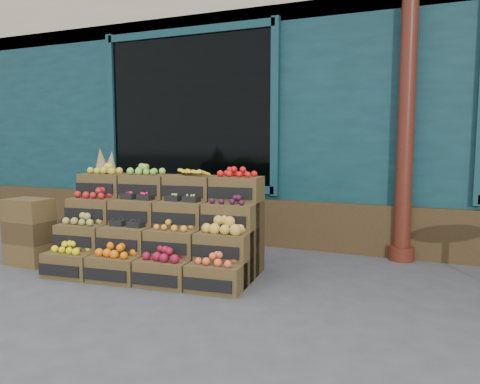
% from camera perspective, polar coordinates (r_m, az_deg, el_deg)
% --- Properties ---
extents(ground, '(60.00, 60.00, 0.00)m').
position_cam_1_polar(ground, '(4.00, -1.39, -13.36)').
color(ground, '#404042').
rests_on(ground, ground).
extents(shop_facade, '(12.00, 6.24, 4.80)m').
position_cam_1_polar(shop_facade, '(8.74, 13.14, 13.03)').
color(shop_facade, '#0F3035').
rests_on(shop_facade, ground).
extents(crate_display, '(2.11, 1.19, 1.27)m').
position_cam_1_polar(crate_display, '(4.88, -9.82, -5.06)').
color(crate_display, '#48371C').
rests_on(crate_display, ground).
extents(spare_crates, '(0.49, 0.34, 0.72)m').
position_cam_1_polar(spare_crates, '(5.59, -24.27, -4.42)').
color(spare_crates, '#48371C').
rests_on(spare_crates, ground).
extents(shopkeeper, '(0.83, 0.69, 1.95)m').
position_cam_1_polar(shopkeeper, '(7.34, -6.12, 3.36)').
color(shopkeeper, '#1C6335').
rests_on(shopkeeper, ground).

